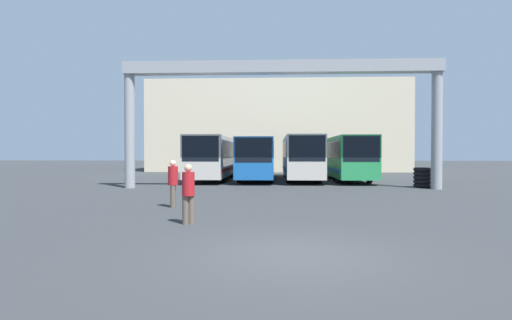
# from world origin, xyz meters

# --- Properties ---
(ground_plane) EXTENTS (200.00, 200.00, 0.00)m
(ground_plane) POSITION_xyz_m (0.00, 0.00, 0.00)
(ground_plane) COLOR #2D3033
(building_backdrop) EXTENTS (28.95, 12.00, 10.12)m
(building_backdrop) POSITION_xyz_m (0.00, 40.66, 5.06)
(building_backdrop) COLOR beige
(building_backdrop) RESTS_ON ground
(overhead_gantry) EXTENTS (18.36, 0.80, 7.37)m
(overhead_gantry) POSITION_xyz_m (0.00, 15.06, 5.85)
(overhead_gantry) COLOR gray
(overhead_gantry) RESTS_ON ground
(bus_slot_0) EXTENTS (2.59, 11.21, 3.25)m
(bus_slot_0) POSITION_xyz_m (-5.04, 22.48, 1.88)
(bus_slot_0) COLOR beige
(bus_slot_0) RESTS_ON ground
(bus_slot_1) EXTENTS (2.56, 11.50, 3.11)m
(bus_slot_1) POSITION_xyz_m (-1.68, 22.62, 1.79)
(bus_slot_1) COLOR #1959A5
(bus_slot_1) RESTS_ON ground
(bus_slot_2) EXTENTS (2.52, 12.10, 3.27)m
(bus_slot_2) POSITION_xyz_m (1.68, 22.92, 1.88)
(bus_slot_2) COLOR beige
(bus_slot_2) RESTS_ON ground
(bus_slot_3) EXTENTS (2.49, 11.11, 3.22)m
(bus_slot_3) POSITION_xyz_m (5.04, 22.42, 1.85)
(bus_slot_3) COLOR #268C4C
(bus_slot_3) RESTS_ON ground
(pedestrian_far_center) EXTENTS (0.37, 0.37, 1.79)m
(pedestrian_far_center) POSITION_xyz_m (-4.23, 6.85, 0.95)
(pedestrian_far_center) COLOR brown
(pedestrian_far_center) RESTS_ON ground
(pedestrian_near_center) EXTENTS (0.36, 0.36, 1.74)m
(pedestrian_near_center) POSITION_xyz_m (-2.88, 3.34, 0.92)
(pedestrian_near_center) COLOR brown
(pedestrian_near_center) RESTS_ON ground
(tire_stack) EXTENTS (1.04, 1.04, 1.20)m
(tire_stack) POSITION_xyz_m (8.46, 16.05, 0.60)
(tire_stack) COLOR black
(tire_stack) RESTS_ON ground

